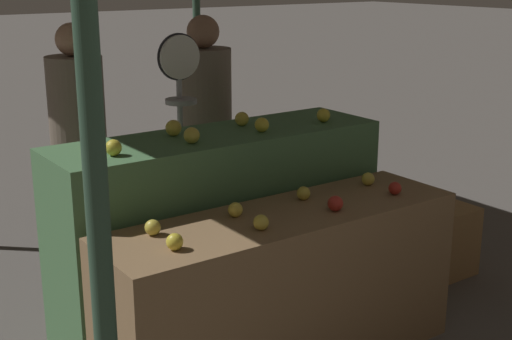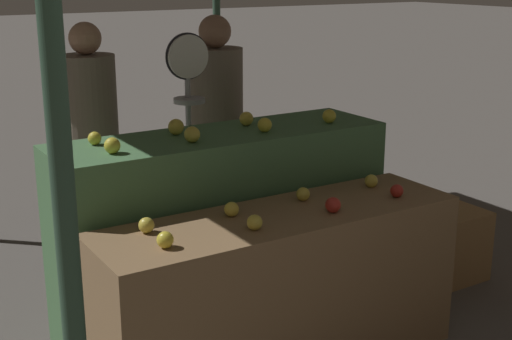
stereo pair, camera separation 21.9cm
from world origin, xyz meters
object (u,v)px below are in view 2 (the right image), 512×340
object	(u,v)px
person_vendor_at_scale	(216,120)
wooden_crate_side	(441,243)
produce_scale	(189,103)
person_customer_left	(91,127)

from	to	relation	value
person_vendor_at_scale	wooden_crate_side	world-z (taller)	person_vendor_at_scale
person_vendor_at_scale	wooden_crate_side	bearing A→B (deg)	109.94
produce_scale	wooden_crate_side	xyz separation A→B (m)	(1.43, -0.86, -0.96)
produce_scale	person_vendor_at_scale	world-z (taller)	person_vendor_at_scale
produce_scale	person_customer_left	size ratio (longest dim) A/B	0.98
person_vendor_at_scale	produce_scale	bearing A→B (deg)	20.43
person_customer_left	wooden_crate_side	world-z (taller)	person_customer_left
person_vendor_at_scale	person_customer_left	bearing A→B (deg)	-45.30
person_customer_left	wooden_crate_side	xyz separation A→B (m)	(1.85, -1.56, -0.72)
produce_scale	wooden_crate_side	size ratio (longest dim) A/B	3.44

